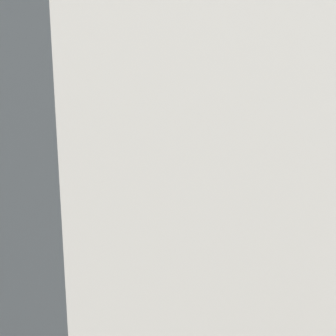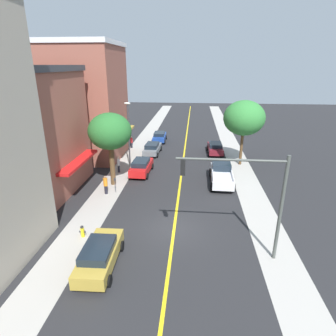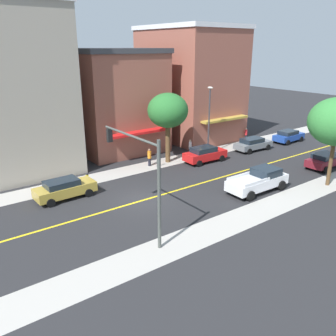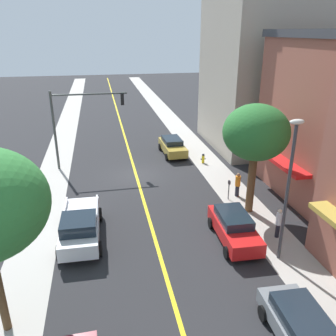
{
  "view_description": "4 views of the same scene",
  "coord_description": "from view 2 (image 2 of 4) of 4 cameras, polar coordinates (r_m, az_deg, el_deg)",
  "views": [
    {
      "loc": [
        -20.99,
        -14.04,
        8.33
      ],
      "look_at": [
        0.31,
        4.05,
        2.23
      ],
      "focal_mm": 44.88,
      "sensor_mm": 36.0,
      "label": 1
    },
    {
      "loc": [
        1.17,
        -17.22,
        10.91
      ],
      "look_at": [
        -1.06,
        6.57,
        2.11
      ],
      "focal_mm": 30.08,
      "sensor_mm": 36.0,
      "label": 2
    },
    {
      "loc": [
        20.83,
        -13.0,
        11.08
      ],
      "look_at": [
        -0.53,
        2.92,
        1.88
      ],
      "focal_mm": 37.81,
      "sensor_mm": 36.0,
      "label": 3
    },
    {
      "loc": [
        2.52,
        25.7,
        10.78
      ],
      "look_at": [
        -1.87,
        3.7,
        1.91
      ],
      "focal_mm": 37.17,
      "sensor_mm": 36.0,
      "label": 4
    }
  ],
  "objects": [
    {
      "name": "street_tree_right_corner",
      "position": [
        26.31,
        -11.7,
        7.18
      ],
      "size": [
        3.94,
        3.94,
        6.9
      ],
      "color": "brown",
      "rests_on": "ground"
    },
    {
      "name": "pedestrian_white_shirt",
      "position": [
        30.49,
        -10.0,
        0.81
      ],
      "size": [
        0.31,
        0.31,
        1.75
      ],
      "rotation": [
        0.0,
        0.0,
        2.92
      ],
      "color": "black",
      "rests_on": "ground"
    },
    {
      "name": "blue_sedan_left_curb",
      "position": [
        42.49,
        -1.73,
        6.39
      ],
      "size": [
        2.03,
        4.23,
        1.44
      ],
      "rotation": [
        0.0,
        0.0,
        1.59
      ],
      "color": "#1E429E",
      "rests_on": "ground"
    },
    {
      "name": "fire_hydrant",
      "position": [
        20.14,
        -16.96,
        -12.15
      ],
      "size": [
        0.44,
        0.24,
        0.85
      ],
      "color": "yellow",
      "rests_on": "ground"
    },
    {
      "name": "red_sedan_left_curb",
      "position": [
        29.78,
        -5.41,
        0.33
      ],
      "size": [
        2.09,
        4.55,
        1.58
      ],
      "rotation": [
        0.0,
        0.0,
        1.53
      ],
      "color": "red",
      "rests_on": "ground"
    },
    {
      "name": "ground_plane",
      "position": [
        20.41,
        1.26,
        -12.09
      ],
      "size": [
        140.0,
        140.0,
        0.0
      ],
      "primitive_type": "plane",
      "color": "#262628"
    },
    {
      "name": "gold_sedan_left_curb",
      "position": [
        17.08,
        -13.7,
        -16.72
      ],
      "size": [
        2.09,
        4.61,
        1.52
      ],
      "rotation": [
        0.0,
        0.0,
        1.6
      ],
      "color": "#B29338",
      "rests_on": "ground"
    },
    {
      "name": "sidewalk_right",
      "position": [
        21.06,
        19.65,
        -12.29
      ],
      "size": [
        2.51,
        126.0,
        0.01
      ],
      "primitive_type": "cube",
      "color": "#ADA8A0",
      "rests_on": "ground"
    },
    {
      "name": "pedestrian_orange_shirt",
      "position": [
        25.65,
        -12.54,
        -3.26
      ],
      "size": [
        0.37,
        0.37,
        1.72
      ],
      "rotation": [
        0.0,
        0.0,
        0.03
      ],
      "color": "black",
      "rests_on": "ground"
    },
    {
      "name": "parking_meter",
      "position": [
        25.74,
        -10.67,
        -3.01
      ],
      "size": [
        0.12,
        0.18,
        1.39
      ],
      "color": "#4C4C51",
      "rests_on": "ground"
    },
    {
      "name": "maroon_sedan_right_curb",
      "position": [
        37.06,
        9.53,
        4.06
      ],
      "size": [
        2.06,
        4.41,
        1.47
      ],
      "rotation": [
        0.0,
        0.0,
        1.6
      ],
      "color": "maroon",
      "rests_on": "ground"
    },
    {
      "name": "grey_sedan_left_curb",
      "position": [
        36.46,
        -3.18,
        4.02
      ],
      "size": [
        2.1,
        4.58,
        1.44
      ],
      "rotation": [
        0.0,
        0.0,
        1.53
      ],
      "color": "slate",
      "rests_on": "ground"
    },
    {
      "name": "street_tree_left_near",
      "position": [
        32.52,
        15.17,
        9.74
      ],
      "size": [
        4.53,
        4.53,
        7.32
      ],
      "color": "brown",
      "rests_on": "ground"
    },
    {
      "name": "white_pickup_truck",
      "position": [
        27.86,
        10.79,
        -1.21
      ],
      "size": [
        2.32,
        5.45,
        1.79
      ],
      "rotation": [
        0.0,
        0.0,
        1.55
      ],
      "color": "silver",
      "rests_on": "ground"
    },
    {
      "name": "street_lamp",
      "position": [
        31.02,
        -8.03,
        7.88
      ],
      "size": [
        0.7,
        0.36,
        7.21
      ],
      "color": "#38383D",
      "rests_on": "ground"
    },
    {
      "name": "pedestrian_red_shirt",
      "position": [
        39.48,
        -7.4,
        5.3
      ],
      "size": [
        0.32,
        0.32,
        1.63
      ],
      "rotation": [
        0.0,
        0.0,
        3.13
      ],
      "color": "black",
      "rests_on": "ground"
    },
    {
      "name": "brick_apartment_block",
      "position": [
        36.67,
        -19.0,
        12.6
      ],
      "size": [
        12.94,
        9.04,
        13.43
      ],
      "rotation": [
        0.0,
        0.0,
        -1.57
      ],
      "color": "#935142",
      "rests_on": "ground"
    },
    {
      "name": "sidewalk_left",
      "position": [
        21.78,
        -16.41,
        -10.75
      ],
      "size": [
        2.51,
        126.0,
        0.01
      ],
      "primitive_type": "cube",
      "color": "#ADA8A0",
      "rests_on": "ground"
    },
    {
      "name": "pale_office_building",
      "position": [
        27.75,
        -27.26,
        6.65
      ],
      "size": [
        9.64,
        9.25,
        10.89
      ],
      "rotation": [
        0.0,
        0.0,
        -1.57
      ],
      "color": "#935142",
      "rests_on": "ground"
    },
    {
      "name": "traffic_light_mast",
      "position": [
        16.21,
        16.02,
        -4.16
      ],
      "size": [
        6.04,
        0.32,
        6.45
      ],
      "rotation": [
        0.0,
        0.0,
        3.14
      ],
      "color": "#474C47",
      "rests_on": "ground"
    },
    {
      "name": "road_centerline_stripe",
      "position": [
        20.41,
        1.26,
        -12.09
      ],
      "size": [
        0.2,
        126.0,
        0.0
      ],
      "primitive_type": "cube",
      "color": "yellow",
      "rests_on": "ground"
    }
  ]
}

